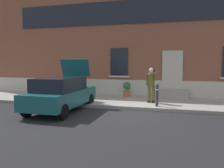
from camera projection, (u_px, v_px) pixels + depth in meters
ground_plane at (130, 115)px, 9.19m from camera, size 80.00×80.00×0.00m
sidewalk at (140, 102)px, 11.87m from camera, size 24.00×3.60×0.15m
curb_edge at (134, 108)px, 10.09m from camera, size 24.00×0.12×0.15m
building_facade at (146, 37)px, 13.93m from camera, size 24.00×1.52×7.50m
entrance_stoop at (172, 94)px, 12.79m from camera, size 1.84×0.96×0.48m
hatchback_car_teal at (61, 93)px, 9.84m from camera, size 1.79×4.07×2.34m
bollard_near_person at (157, 94)px, 10.16m from camera, size 0.15×0.15×1.04m
person_on_phone at (151, 83)px, 11.03m from camera, size 0.51×0.51×1.74m
planter_cream at (82, 88)px, 13.81m from camera, size 0.44×0.44×0.86m
planter_terracotta at (127, 89)px, 13.20m from camera, size 0.44×0.44×0.86m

